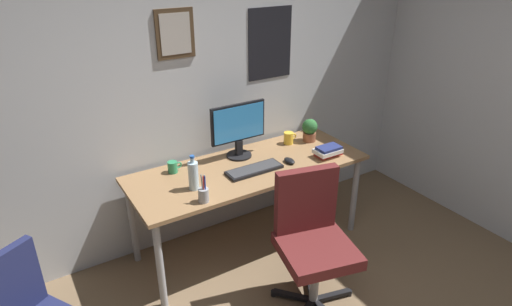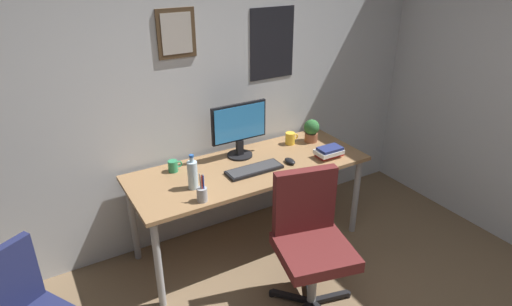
# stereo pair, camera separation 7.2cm
# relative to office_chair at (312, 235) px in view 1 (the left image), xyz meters

# --- Properties ---
(wall_back) EXTENTS (4.40, 0.10, 2.60)m
(wall_back) POSITION_rel_office_chair_xyz_m (-0.29, 1.16, 0.77)
(wall_back) COLOR silver
(wall_back) RESTS_ON ground_plane
(desk) EXTENTS (1.82, 0.70, 0.72)m
(desk) POSITION_rel_office_chair_xyz_m (-0.04, 0.73, 0.12)
(desk) COLOR #936D47
(desk) RESTS_ON ground_plane
(office_chair) EXTENTS (0.58, 0.58, 0.95)m
(office_chair) POSITION_rel_office_chair_xyz_m (0.00, 0.00, 0.00)
(office_chair) COLOR #591E1E
(office_chair) RESTS_ON ground_plane
(monitor) EXTENTS (0.46, 0.20, 0.43)m
(monitor) POSITION_rel_office_chair_xyz_m (-0.02, 0.93, 0.43)
(monitor) COLOR black
(monitor) RESTS_ON desk
(keyboard) EXTENTS (0.43, 0.15, 0.03)m
(keyboard) POSITION_rel_office_chair_xyz_m (-0.05, 0.64, 0.21)
(keyboard) COLOR black
(keyboard) RESTS_ON desk
(computer_mouse) EXTENTS (0.06, 0.11, 0.04)m
(computer_mouse) POSITION_rel_office_chair_xyz_m (0.25, 0.62, 0.21)
(computer_mouse) COLOR black
(computer_mouse) RESTS_ON desk
(water_bottle) EXTENTS (0.07, 0.07, 0.25)m
(water_bottle) POSITION_rel_office_chair_xyz_m (-0.53, 0.64, 0.30)
(water_bottle) COLOR silver
(water_bottle) RESTS_ON desk
(coffee_mug_near) EXTENTS (0.12, 0.08, 0.10)m
(coffee_mug_near) POSITION_rel_office_chair_xyz_m (0.46, 0.91, 0.24)
(coffee_mug_near) COLOR yellow
(coffee_mug_near) RESTS_ON desk
(coffee_mug_far) EXTENTS (0.11, 0.07, 0.09)m
(coffee_mug_far) POSITION_rel_office_chair_xyz_m (-0.56, 0.94, 0.24)
(coffee_mug_far) COLOR #2D8C59
(coffee_mug_far) RESTS_ON desk
(potted_plant) EXTENTS (0.13, 0.13, 0.19)m
(potted_plant) POSITION_rel_office_chair_xyz_m (0.64, 0.87, 0.30)
(potted_plant) COLOR brown
(potted_plant) RESTS_ON desk
(pen_cup) EXTENTS (0.07, 0.07, 0.20)m
(pen_cup) POSITION_rel_office_chair_xyz_m (-0.55, 0.45, 0.25)
(pen_cup) COLOR #9EA0A5
(pen_cup) RESTS_ON desk
(book_stack_left) EXTENTS (0.23, 0.14, 0.09)m
(book_stack_left) POSITION_rel_office_chair_xyz_m (0.58, 0.55, 0.24)
(book_stack_left) COLOR #B22D28
(book_stack_left) RESTS_ON desk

